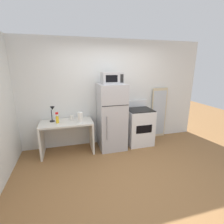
# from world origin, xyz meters

# --- Properties ---
(ground_plane) EXTENTS (12.00, 12.00, 0.00)m
(ground_plane) POSITION_xyz_m (0.00, 0.00, 0.00)
(ground_plane) COLOR olive
(wall_back_white) EXTENTS (5.00, 0.10, 2.60)m
(wall_back_white) POSITION_xyz_m (0.00, 1.70, 1.30)
(wall_back_white) COLOR silver
(wall_back_white) RESTS_ON ground
(desk) EXTENTS (1.16, 0.61, 0.75)m
(desk) POSITION_xyz_m (-1.08, 1.33, 0.52)
(desk) COLOR silver
(desk) RESTS_ON ground
(desk_lamp) EXTENTS (0.14, 0.12, 0.35)m
(desk_lamp) POSITION_xyz_m (-1.36, 1.42, 0.99)
(desk_lamp) COLOR black
(desk_lamp) RESTS_ON desk
(coffee_mug) EXTENTS (0.08, 0.08, 0.09)m
(coffee_mug) POSITION_xyz_m (-0.95, 1.46, 0.80)
(coffee_mug) COLOR white
(coffee_mug) RESTS_ON desk
(spray_bottle) EXTENTS (0.06, 0.06, 0.25)m
(spray_bottle) POSITION_xyz_m (-1.26, 1.29, 0.85)
(spray_bottle) COLOR yellow
(spray_bottle) RESTS_ON desk
(paper_towel_roll) EXTENTS (0.11, 0.11, 0.24)m
(paper_towel_roll) POSITION_xyz_m (-0.77, 1.18, 0.87)
(paper_towel_roll) COLOR white
(paper_towel_roll) RESTS_ON desk
(refrigerator) EXTENTS (0.62, 0.67, 1.58)m
(refrigerator) POSITION_xyz_m (-0.02, 1.31, 0.79)
(refrigerator) COLOR #B7B7BC
(refrigerator) RESTS_ON ground
(microwave) EXTENTS (0.46, 0.35, 0.26)m
(microwave) POSITION_xyz_m (-0.02, 1.29, 1.71)
(microwave) COLOR #B7B7BC
(microwave) RESTS_ON refrigerator
(oven_range) EXTENTS (0.64, 0.61, 1.10)m
(oven_range) POSITION_xyz_m (0.72, 1.33, 0.47)
(oven_range) COLOR white
(oven_range) RESTS_ON ground
(leaning_mirror) EXTENTS (0.44, 0.03, 1.40)m
(leaning_mirror) POSITION_xyz_m (1.42, 1.59, 0.70)
(leaning_mirror) COLOR #C6B793
(leaning_mirror) RESTS_ON ground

